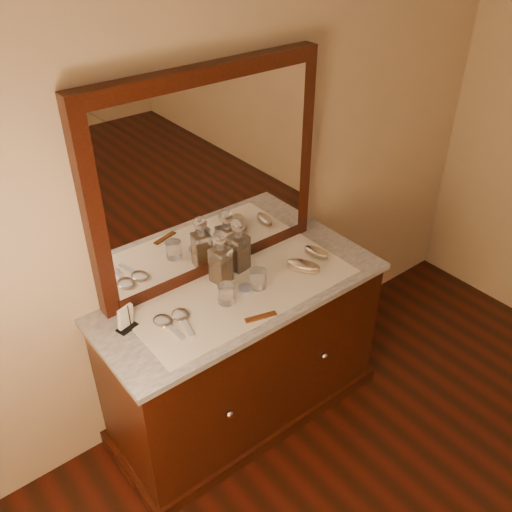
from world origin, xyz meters
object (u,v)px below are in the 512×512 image
(decanter_left, at_px, (221,262))
(hand_mirror_inner, at_px, (182,317))
(pin_dish, at_px, (246,289))
(hand_mirror_outer, at_px, (165,323))
(brush_far, at_px, (316,252))
(napkin_rack, at_px, (126,318))
(dresser_cabinet, at_px, (244,356))
(brush_near, at_px, (303,266))
(mirror_frame, at_px, (209,177))
(decanter_right, at_px, (238,249))
(comb, at_px, (261,317))

(decanter_left, bearing_deg, hand_mirror_inner, -158.05)
(pin_dish, relative_size, hand_mirror_outer, 0.36)
(pin_dish, xyz_separation_m, hand_mirror_outer, (-0.43, 0.02, 0.00))
(brush_far, bearing_deg, napkin_rack, 174.11)
(decanter_left, xyz_separation_m, hand_mirror_inner, (-0.30, -0.12, -0.10))
(dresser_cabinet, distance_m, hand_mirror_outer, 0.62)
(napkin_rack, bearing_deg, brush_near, -10.14)
(pin_dish, bearing_deg, hand_mirror_outer, 176.87)
(mirror_frame, distance_m, decanter_left, 0.41)
(dresser_cabinet, xyz_separation_m, decanter_right, (0.09, 0.15, 0.55))
(pin_dish, distance_m, hand_mirror_outer, 0.43)
(comb, distance_m, decanter_right, 0.41)
(decanter_right, distance_m, hand_mirror_inner, 0.47)
(pin_dish, relative_size, brush_far, 0.50)
(dresser_cabinet, bearing_deg, napkin_rack, 170.08)
(brush_far, bearing_deg, pin_dish, -179.57)
(dresser_cabinet, height_order, decanter_right, decanter_right)
(hand_mirror_inner, bearing_deg, napkin_rack, 156.09)
(pin_dish, xyz_separation_m, brush_far, (0.46, 0.00, 0.01))
(hand_mirror_outer, bearing_deg, hand_mirror_inner, -7.78)
(decanter_left, relative_size, brush_near, 1.48)
(napkin_rack, bearing_deg, brush_far, -5.89)
(pin_dish, distance_m, decanter_right, 0.21)
(pin_dish, height_order, hand_mirror_inner, hand_mirror_inner)
(mirror_frame, xyz_separation_m, comb, (-0.06, -0.46, -0.49))
(mirror_frame, distance_m, napkin_rack, 0.73)
(brush_near, bearing_deg, decanter_right, 138.04)
(mirror_frame, height_order, decanter_right, mirror_frame)
(hand_mirror_inner, bearing_deg, dresser_cabinet, -0.15)
(decanter_left, bearing_deg, hand_mirror_outer, -163.69)
(dresser_cabinet, height_order, napkin_rack, napkin_rack)
(brush_near, relative_size, hand_mirror_inner, 0.91)
(mirror_frame, relative_size, napkin_rack, 8.73)
(decanter_right, bearing_deg, brush_near, -41.96)
(dresser_cabinet, relative_size, napkin_rack, 10.19)
(decanter_left, distance_m, brush_far, 0.53)
(decanter_right, bearing_deg, mirror_frame, 135.22)
(brush_far, bearing_deg, hand_mirror_inner, 179.34)
(napkin_rack, height_order, hand_mirror_inner, napkin_rack)
(mirror_frame, bearing_deg, brush_far, -28.29)
(pin_dish, relative_size, hand_mirror_inner, 0.37)
(pin_dish, distance_m, brush_near, 0.33)
(mirror_frame, xyz_separation_m, brush_far, (0.47, -0.25, -0.48))
(dresser_cabinet, distance_m, hand_mirror_inner, 0.57)
(mirror_frame, bearing_deg, dresser_cabinet, -90.00)
(comb, bearing_deg, brush_far, 36.79)
(brush_near, bearing_deg, hand_mirror_inner, 174.70)
(comb, height_order, decanter_left, decanter_left)
(napkin_rack, xyz_separation_m, brush_far, (1.03, -0.11, -0.03))
(pin_dish, bearing_deg, brush_far, 0.43)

